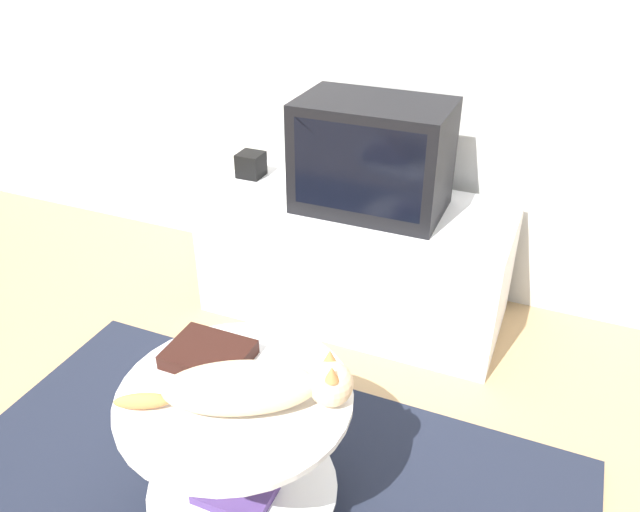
% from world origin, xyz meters
% --- Properties ---
extents(ground_plane, '(12.00, 12.00, 0.00)m').
position_xyz_m(ground_plane, '(0.00, 0.00, 0.00)').
color(ground_plane, tan).
extents(rug, '(1.90, 1.13, 0.02)m').
position_xyz_m(rug, '(0.00, 0.00, 0.01)').
color(rug, '#1E2333').
rests_on(rug, ground_plane).
extents(tv_stand, '(1.21, 0.52, 0.51)m').
position_xyz_m(tv_stand, '(-0.07, 1.06, 0.25)').
color(tv_stand, white).
rests_on(tv_stand, ground_plane).
extents(tv, '(0.55, 0.35, 0.41)m').
position_xyz_m(tv, '(-0.01, 1.04, 0.72)').
color(tv, black).
rests_on(tv, tv_stand).
extents(speaker, '(0.10, 0.10, 0.10)m').
position_xyz_m(speaker, '(-0.57, 1.13, 0.56)').
color(speaker, black).
rests_on(speaker, tv_stand).
extents(coffee_table, '(0.60, 0.60, 0.45)m').
position_xyz_m(coffee_table, '(-0.00, -0.03, 0.29)').
color(coffee_table, '#B2B2B7').
rests_on(coffee_table, rug).
extents(dvd_box, '(0.22, 0.17, 0.04)m').
position_xyz_m(dvd_box, '(-0.13, 0.06, 0.49)').
color(dvd_box, black).
rests_on(dvd_box, coffee_table).
extents(cat, '(0.54, 0.31, 0.14)m').
position_xyz_m(cat, '(0.07, -0.04, 0.52)').
color(cat, beige).
rests_on(cat, coffee_table).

